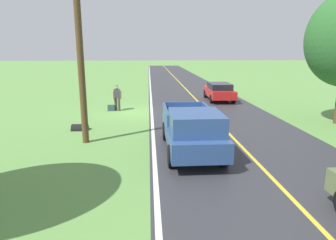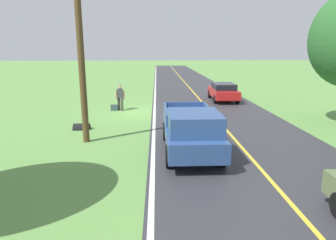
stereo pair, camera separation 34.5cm
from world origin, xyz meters
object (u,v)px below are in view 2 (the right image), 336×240
Objects in this scene: suitcase_carried at (114,108)px; pickup_truck_passing at (191,129)px; hitchhiker_walking at (120,96)px; utility_pole_roadside at (80,40)px; sedan_near_oncoming at (223,91)px.

suitcase_carried is 9.67m from pickup_truck_passing.
hitchhiker_walking is at bearing -66.52° from pickup_truck_passing.
sedan_near_oncoming is at bearing -128.28° from utility_pole_roadside.
pickup_truck_passing is 1.22× the size of sedan_near_oncoming.
hitchhiker_walking is 3.80× the size of suitcase_carried.
utility_pole_roadside reaches higher than pickup_truck_passing.
pickup_truck_passing reaches higher than suitcase_carried.
hitchhiker_walking reaches higher than sedan_near_oncoming.
utility_pole_roadside is at bearing 51.72° from sedan_near_oncoming.
utility_pole_roadside reaches higher than hitchhiker_walking.
sedan_near_oncoming is (-8.24, -3.80, 0.55)m from suitcase_carried.
pickup_truck_passing reaches higher than sedan_near_oncoming.
suitcase_carried is 9.09m from sedan_near_oncoming.
suitcase_carried is (0.41, 0.11, -0.77)m from hitchhiker_walking.
pickup_truck_passing is at bearing 113.48° from hitchhiker_walking.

